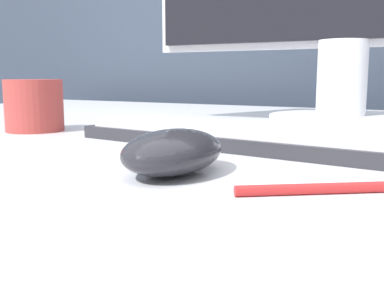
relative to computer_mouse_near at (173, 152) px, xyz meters
The scene contains 5 objects.
partition_panel 1.00m from the computer_mouse_near, 94.46° to the left, with size 5.00×0.03×1.35m.
computer_mouse_near is the anchor object (origin of this frame).
keyboard 0.17m from the computer_mouse_near, 86.28° to the left, with size 0.47×0.18×0.02m.
mug 0.38m from the computer_mouse_near, 154.41° to the left, with size 0.09×0.09×0.08m.
pen 0.14m from the computer_mouse_near, ahead, with size 0.13×0.09×0.01m.
Camera 1 is at (0.27, -0.59, 0.86)m, focal length 42.00 mm.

